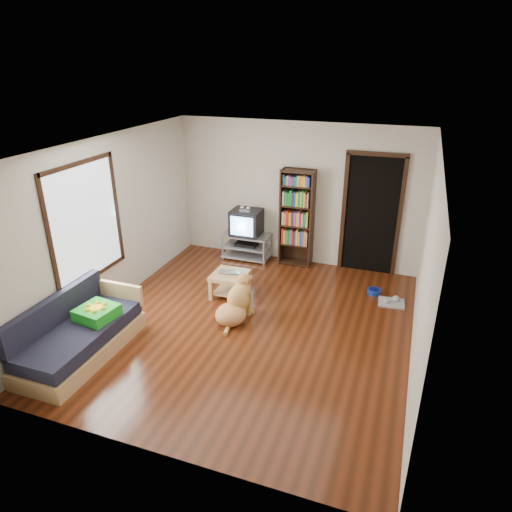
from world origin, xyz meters
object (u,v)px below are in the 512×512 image
(laptop, at_px, (229,274))
(tv_stand, at_px, (247,245))
(green_cushion, at_px, (97,313))
(coffee_table, at_px, (230,280))
(sofa, at_px, (79,336))
(dog, at_px, (236,304))
(grey_rag, at_px, (391,303))
(bookshelf, at_px, (297,213))
(crt_tv, at_px, (247,222))
(dog_bowl, at_px, (374,291))

(laptop, relative_size, tv_stand, 0.38)
(green_cushion, relative_size, coffee_table, 0.85)
(sofa, height_order, dog, sofa)
(grey_rag, bearing_deg, dog, -149.70)
(bookshelf, bearing_deg, crt_tv, -175.68)
(dog, bearing_deg, coffee_table, 119.86)
(laptop, bearing_deg, crt_tv, 91.06)
(green_cushion, height_order, crt_tv, crt_tv)
(green_cushion, bearing_deg, crt_tv, 83.67)
(green_cushion, xyz_separation_m, tv_stand, (0.85, 3.37, -0.23))
(bookshelf, bearing_deg, sofa, -117.32)
(laptop, distance_m, dog_bowl, 2.42)
(green_cushion, relative_size, tv_stand, 0.52)
(coffee_table, bearing_deg, crt_tv, 100.37)
(grey_rag, xyz_separation_m, crt_tv, (-2.80, 0.91, 0.73))
(dog, bearing_deg, laptop, 121.05)
(grey_rag, height_order, sofa, sofa)
(dog, bearing_deg, dog_bowl, 39.14)
(dog, bearing_deg, crt_tv, 106.64)
(crt_tv, distance_m, bookshelf, 0.99)
(laptop, distance_m, crt_tv, 1.62)
(green_cushion, bearing_deg, bookshelf, 70.27)
(crt_tv, height_order, bookshelf, bookshelf)
(laptop, distance_m, tv_stand, 1.57)
(bookshelf, distance_m, sofa, 4.26)
(green_cushion, height_order, grey_rag, green_cushion)
(dog_bowl, xyz_separation_m, sofa, (-3.48, -2.99, 0.22))
(sofa, bearing_deg, coffee_table, 59.47)
(dog_bowl, distance_m, sofa, 4.59)
(tv_stand, height_order, crt_tv, crt_tv)
(grey_rag, height_order, coffee_table, coffee_table)
(coffee_table, relative_size, dog, 0.64)
(dog, bearing_deg, tv_stand, 106.80)
(grey_rag, height_order, tv_stand, tv_stand)
(dog_bowl, height_order, dog, dog)
(tv_stand, xyz_separation_m, coffee_table, (0.28, -1.51, 0.01))
(green_cushion, bearing_deg, dog, 46.85)
(tv_stand, xyz_separation_m, dog, (0.65, -2.15, -0.01))
(bookshelf, height_order, coffee_table, bookshelf)
(tv_stand, relative_size, sofa, 0.50)
(tv_stand, bearing_deg, crt_tv, 90.00)
(green_cushion, relative_size, crt_tv, 0.80)
(laptop, height_order, tv_stand, tv_stand)
(crt_tv, bearing_deg, coffee_table, -79.63)
(dog_bowl, relative_size, tv_stand, 0.24)
(green_cushion, height_order, coffee_table, green_cushion)
(sofa, relative_size, dog, 2.09)
(laptop, xyz_separation_m, dog_bowl, (2.22, 0.89, -0.37))
(grey_rag, bearing_deg, sofa, -144.03)
(green_cushion, relative_size, grey_rag, 1.16)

